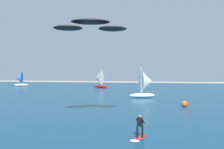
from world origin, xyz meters
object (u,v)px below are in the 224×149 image
marker_buoy (184,104)px  sailboat_heeled_over (99,79)px  kitesurfer (139,130)px  kite (90,26)px  sailboat_outermost (146,84)px  sailboat_center_horizon (19,79)px

marker_buoy → sailboat_heeled_over: bearing=119.2°
kitesurfer → kite: kite is taller
sailboat_outermost → marker_buoy: 11.68m
kitesurfer → marker_buoy: 17.48m
sailboat_outermost → sailboat_heeled_over: bearing=119.8°
sailboat_outermost → marker_buoy: size_ratio=6.56×
sailboat_outermost → sailboat_heeled_over: sailboat_outermost is taller
marker_buoy → sailboat_center_horizon: bearing=140.5°
kitesurfer → sailboat_center_horizon: 64.30m
marker_buoy → kite: bearing=-130.2°
sailboat_outermost → sailboat_center_horizon: (-37.35, 25.02, -0.26)m
sailboat_heeled_over → sailboat_center_horizon: bearing=176.0°
kite → sailboat_center_horizon: (-32.99, 46.73, -6.79)m
kitesurfer → marker_buoy: (4.90, 16.78, -0.20)m
sailboat_center_horizon → marker_buoy: sailboat_center_horizon is taller
sailboat_heeled_over → marker_buoy: (18.72, -33.53, -1.88)m
sailboat_outermost → sailboat_center_horizon: bearing=146.2°
sailboat_heeled_over → sailboat_center_horizon: (-23.98, 1.68, -0.13)m
kite → sailboat_outermost: kite is taller
kite → sailboat_center_horizon: 57.60m
sailboat_heeled_over → marker_buoy: size_ratio=6.22×
sailboat_center_horizon → kite: bearing=-54.8°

